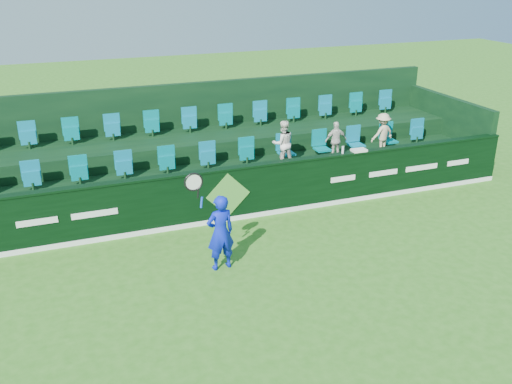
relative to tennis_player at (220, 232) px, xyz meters
name	(u,v)px	position (x,y,z in m)	size (l,w,h in m)	color
ground	(294,306)	(0.85, -1.81, -0.83)	(60.00, 60.00, 0.00)	#2D6D19
sponsor_hoarding	(227,194)	(0.85, 2.19, -0.15)	(16.00, 0.25, 1.35)	black
stand_tier_front	(214,189)	(0.85, 3.29, -0.43)	(16.00, 2.00, 0.80)	black
stand_tier_back	(195,158)	(0.85, 5.19, -0.18)	(16.00, 1.80, 1.30)	black
stand_rear	(190,135)	(0.85, 5.63, 0.39)	(16.00, 4.10, 2.60)	black
seat_row_front	(209,159)	(0.85, 3.69, 0.27)	(13.50, 0.50, 0.60)	#097390
seat_row_back	(190,123)	(0.85, 5.49, 0.77)	(13.50, 0.50, 0.60)	#097390
tennis_player	(220,232)	(0.00, 0.00, 0.00)	(1.06, 0.45, 2.22)	#0B1CC0
spectator_left	(283,143)	(2.78, 3.31, 0.59)	(0.60, 0.47, 1.23)	white
spectator_middle	(336,140)	(4.36, 3.31, 0.50)	(0.62, 0.26, 1.06)	beige
spectator_right	(382,133)	(5.83, 3.31, 0.55)	(0.75, 0.43, 1.15)	#C5B68B
towel	(359,150)	(4.42, 2.19, 0.55)	(0.38, 0.25, 0.06)	white
drinks_bottle	(343,150)	(3.95, 2.19, 0.62)	(0.06, 0.06, 0.19)	silver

